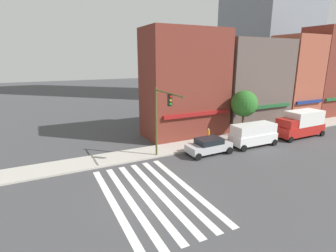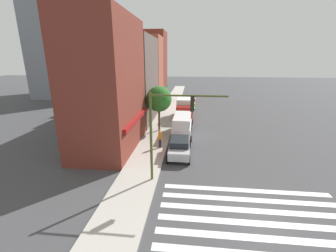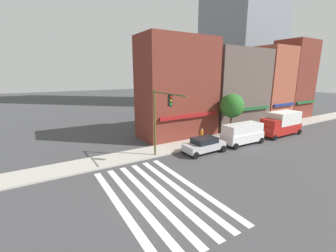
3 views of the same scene
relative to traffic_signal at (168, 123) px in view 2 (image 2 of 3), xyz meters
name	(u,v)px [view 2 (image 2 of 3)]	position (x,y,z in m)	size (l,w,h in m)	color
ground_plane	(255,217)	(-3.21, -5.25, -4.40)	(200.00, 200.00, 0.00)	#424244
sidewalk_left	(124,207)	(-3.21, 2.25, -4.32)	(120.00, 3.00, 0.15)	#B2ADA3
crosswalk_stripes	(255,217)	(-3.21, -5.25, -4.40)	(5.77, 10.80, 0.01)	silver
storefront_row	(138,76)	(17.91, 6.24, 1.68)	(32.83, 5.30, 13.45)	maroon
traffic_signal	(168,123)	(0.00, 0.00, 0.00)	(0.32, 5.03, 6.42)	#474C1E
sedan_silver	(179,146)	(4.73, -0.55, -3.56)	(4.44, 2.02, 1.59)	#B7B7BC
van_white	(182,124)	(10.30, -0.55, -3.11)	(5.03, 2.22, 2.34)	white
box_truck_red	(185,108)	(17.53, -0.55, -2.81)	(6.22, 2.42, 3.04)	#B21E19
pedestrian_orange_vest	(160,138)	(6.00, 1.41, -3.33)	(0.32, 0.32, 1.77)	#23232D
street_tree	(159,99)	(11.36, 2.25, -0.44)	(2.97, 2.97, 5.31)	brown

